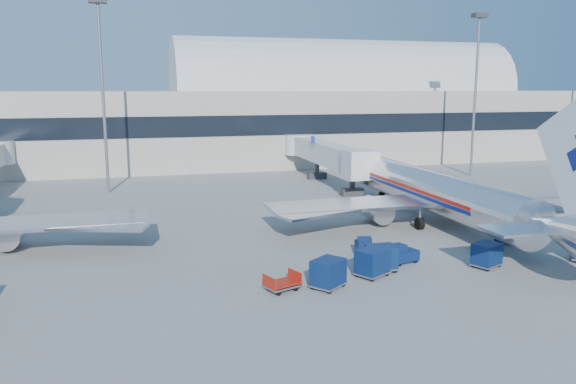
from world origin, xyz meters
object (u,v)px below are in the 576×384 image
object	(u,v)px
barrier_mid	(562,219)
mast_east	(477,71)
cart_train_a	(381,257)
cart_solo_near	(487,255)
jetbridge_near	(322,153)
barrier_near	(532,221)
airliner_main	(441,194)
cart_train_b	(372,262)
tug_left	(364,247)
mast_west	(101,68)
cart_train_c	(328,273)
cart_open_red	(282,285)
tug_lead	(402,254)
tug_right	(509,236)

from	to	relation	value
barrier_mid	mast_east	bearing A→B (deg)	72.74
cart_train_a	cart_solo_near	xyz separation A→B (m)	(7.48, -1.24, -0.04)
jetbridge_near	cart_train_a	world-z (taller)	jetbridge_near
jetbridge_near	barrier_near	size ratio (longest dim) A/B	9.17
airliner_main	mast_east	world-z (taller)	mast_east
cart_train_b	tug_left	bearing A→B (deg)	44.67
mast_west	cart_train_c	xyz separation A→B (m)	(14.52, -38.39, -13.80)
cart_open_red	cart_train_c	bearing A→B (deg)	-26.38
tug_lead	cart_open_red	xyz separation A→B (m)	(-9.76, -3.13, -0.27)
mast_west	cart_solo_near	xyz separation A→B (m)	(26.66, -37.43, -13.87)
mast_west	tug_lead	bearing A→B (deg)	-58.55
cart_train_a	cart_train_c	xyz separation A→B (m)	(-4.65, -2.20, 0.03)
airliner_main	cart_train_b	size ratio (longest dim) A/B	14.10
barrier_mid	tug_lead	size ratio (longest dim) A/B	1.22
cart_train_b	tug_lead	bearing A→B (deg)	3.93
airliner_main	barrier_mid	bearing A→B (deg)	-12.50
mast_west	cart_open_red	bearing A→B (deg)	-73.03
jetbridge_near	mast_west	xyz separation A→B (m)	(-27.60, -0.81, 10.86)
airliner_main	cart_train_a	bearing A→B (deg)	-135.34
jetbridge_near	cart_open_red	bearing A→B (deg)	-112.32
mast_west	tug_left	world-z (taller)	mast_west
airliner_main	cart_solo_near	size ratio (longest dim) A/B	15.49
mast_east	cart_train_b	distance (m)	50.82
mast_west	barrier_mid	bearing A→B (deg)	-34.14
mast_west	cart_train_b	bearing A→B (deg)	-63.98
barrier_mid	jetbridge_near	bearing A→B (deg)	115.44
barrier_mid	cart_open_red	bearing A→B (deg)	-161.21
cart_solo_near	tug_right	bearing A→B (deg)	17.10
barrier_near	cart_train_a	bearing A→B (deg)	-156.49
barrier_mid	cart_train_b	world-z (taller)	cart_train_b
airliner_main	cart_open_red	world-z (taller)	airliner_main
cart_train_b	cart_solo_near	distance (m)	8.56
airliner_main	cart_train_b	bearing A→B (deg)	-135.71
mast_west	tug_right	distance (m)	47.91
tug_right	tug_left	world-z (taller)	tug_left
tug_lead	cart_train_a	size ratio (longest dim) A/B	1.16
mast_east	barrier_mid	distance (m)	32.64
mast_west	barrier_near	size ratio (longest dim) A/B	7.53
mast_west	mast_east	distance (m)	50.00
cart_train_a	cart_solo_near	distance (m)	7.59
barrier_mid	tug_left	bearing A→B (deg)	-168.31
tug_right	cart_train_c	bearing A→B (deg)	-111.83
barrier_mid	tug_right	world-z (taller)	tug_right
barrier_mid	cart_open_red	distance (m)	31.35
airliner_main	mast_east	size ratio (longest dim) A/B	1.65
jetbridge_near	barrier_mid	size ratio (longest dim) A/B	9.17
jetbridge_near	tug_left	bearing A→B (deg)	-103.75
mast_east	tug_lead	bearing A→B (deg)	-129.29
jetbridge_near	mast_east	bearing A→B (deg)	-2.07
cart_train_c	cart_solo_near	world-z (taller)	cart_train_c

